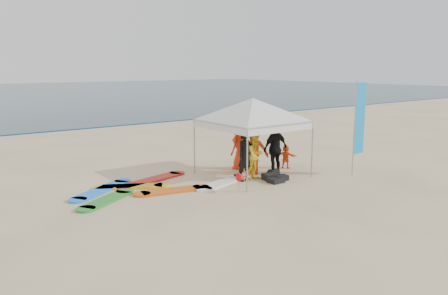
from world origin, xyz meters
TOP-DOWN VIEW (x-y plane):
  - ground at (0.00, 0.00)m, footprint 120.00×120.00m
  - shoreline_foam at (0.00, 18.20)m, footprint 160.00×1.20m
  - person_black_a at (0.59, 2.35)m, footprint 0.67×0.47m
  - person_yellow at (0.95, 2.26)m, footprint 0.89×0.74m
  - person_orange_a at (1.46, 2.92)m, footprint 1.33×1.10m
  - person_black_b at (2.04, 2.40)m, footprint 1.13×0.50m
  - person_orange_b at (1.58, 3.84)m, footprint 1.00×0.78m
  - person_seated at (3.04, 2.85)m, footprint 0.59×0.88m
  - canopy_tent at (1.26, 2.77)m, footprint 4.21×4.21m
  - feather_flag at (4.36, 0.57)m, footprint 0.57×0.04m
  - marker_pennant at (-0.40, 1.33)m, footprint 0.28×0.28m
  - gear_pile at (1.47, 1.81)m, footprint 1.12×1.16m
  - surfboard_spread at (-2.50, 3.44)m, footprint 5.90×2.94m

SIDE VIEW (x-z plane):
  - ground at x=0.00m, z-range 0.00..0.00m
  - shoreline_foam at x=0.00m, z-range 0.00..0.01m
  - surfboard_spread at x=-2.50m, z-range 0.00..0.07m
  - gear_pile at x=1.47m, z-range -0.01..0.21m
  - person_seated at x=3.04m, z-range 0.00..0.91m
  - marker_pennant at x=-0.40m, z-range 0.18..0.81m
  - person_yellow at x=0.95m, z-range 0.00..1.66m
  - person_black_a at x=0.59m, z-range 0.00..1.75m
  - person_orange_a at x=1.46m, z-range 0.00..1.79m
  - person_orange_b at x=1.58m, z-range 0.00..1.80m
  - person_black_b at x=2.04m, z-range 0.00..1.91m
  - feather_flag at x=4.36m, z-range 0.30..3.70m
  - canopy_tent at x=1.26m, z-range 1.18..4.35m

